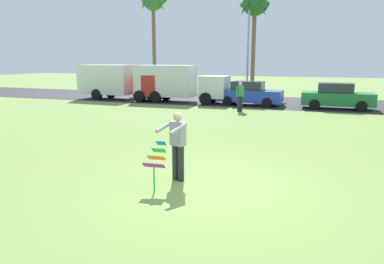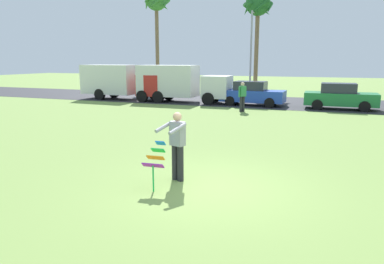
{
  "view_description": "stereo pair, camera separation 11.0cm",
  "coord_description": "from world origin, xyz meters",
  "px_view_note": "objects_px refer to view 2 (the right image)",
  "views": [
    {
      "loc": [
        2.37,
        -7.66,
        2.97
      ],
      "look_at": [
        -0.94,
        1.25,
        1.05
      ],
      "focal_mm": 33.29,
      "sensor_mm": 36.0,
      "label": 1
    },
    {
      "loc": [
        2.47,
        -7.62,
        2.97
      ],
      "look_at": [
        -0.94,
        1.25,
        1.05
      ],
      "focal_mm": 33.29,
      "sensor_mm": 36.0,
      "label": 2
    }
  ],
  "objects_px": {
    "kite_held": "(156,159)",
    "parked_car_blue": "(252,94)",
    "parked_truck_white_box": "(179,82)",
    "parked_car_green": "(340,97)",
    "palm_tree_left_near": "(156,5)",
    "parked_truck_red_cab": "(119,81)",
    "person_kite_flyer": "(177,144)",
    "person_walker_near": "(242,96)",
    "streetlight_pole": "(251,48)",
    "palm_tree_right_near": "(258,8)"
  },
  "relations": [
    {
      "from": "kite_held",
      "to": "parked_car_blue",
      "type": "relative_size",
      "value": 0.26
    },
    {
      "from": "kite_held",
      "to": "parked_truck_white_box",
      "type": "distance_m",
      "value": 17.7
    },
    {
      "from": "parked_car_blue",
      "to": "parked_car_green",
      "type": "relative_size",
      "value": 1.01
    },
    {
      "from": "parked_car_green",
      "to": "palm_tree_left_near",
      "type": "bearing_deg",
      "value": 151.39
    },
    {
      "from": "parked_car_blue",
      "to": "palm_tree_left_near",
      "type": "bearing_deg",
      "value": 141.3
    },
    {
      "from": "parked_truck_red_cab",
      "to": "parked_car_green",
      "type": "bearing_deg",
      "value": 0.0
    },
    {
      "from": "person_kite_flyer",
      "to": "kite_held",
      "type": "xyz_separation_m",
      "value": [
        -0.21,
        -0.76,
        -0.22
      ]
    },
    {
      "from": "parked_truck_red_cab",
      "to": "parked_car_green",
      "type": "height_order",
      "value": "parked_truck_red_cab"
    },
    {
      "from": "kite_held",
      "to": "person_walker_near",
      "type": "bearing_deg",
      "value": 94.6
    },
    {
      "from": "palm_tree_left_near",
      "to": "streetlight_pole",
      "type": "bearing_deg",
      "value": -12.6
    },
    {
      "from": "streetlight_pole",
      "to": "person_kite_flyer",
      "type": "bearing_deg",
      "value": -82.57
    },
    {
      "from": "kite_held",
      "to": "person_walker_near",
      "type": "height_order",
      "value": "person_walker_near"
    },
    {
      "from": "kite_held",
      "to": "palm_tree_right_near",
      "type": "height_order",
      "value": "palm_tree_right_near"
    },
    {
      "from": "palm_tree_left_near",
      "to": "palm_tree_right_near",
      "type": "height_order",
      "value": "palm_tree_left_near"
    },
    {
      "from": "parked_truck_white_box",
      "to": "parked_car_blue",
      "type": "xyz_separation_m",
      "value": [
        5.32,
        0.0,
        -0.64
      ]
    },
    {
      "from": "parked_car_green",
      "to": "streetlight_pole",
      "type": "xyz_separation_m",
      "value": [
        -7.04,
        7.05,
        3.22
      ]
    },
    {
      "from": "kite_held",
      "to": "parked_truck_white_box",
      "type": "bearing_deg",
      "value": 111.43
    },
    {
      "from": "parked_truck_red_cab",
      "to": "palm_tree_right_near",
      "type": "xyz_separation_m",
      "value": [
        8.82,
        8.26,
        5.94
      ]
    },
    {
      "from": "palm_tree_right_near",
      "to": "streetlight_pole",
      "type": "height_order",
      "value": "palm_tree_right_near"
    },
    {
      "from": "parked_car_blue",
      "to": "person_walker_near",
      "type": "height_order",
      "value": "person_walker_near"
    },
    {
      "from": "parked_truck_red_cab",
      "to": "palm_tree_left_near",
      "type": "xyz_separation_m",
      "value": [
        -1.34,
        9.28,
        6.87
      ]
    },
    {
      "from": "kite_held",
      "to": "streetlight_pole",
      "type": "distance_m",
      "value": 23.9
    },
    {
      "from": "parked_truck_white_box",
      "to": "parked_car_blue",
      "type": "distance_m",
      "value": 5.36
    },
    {
      "from": "palm_tree_right_near",
      "to": "person_walker_near",
      "type": "height_order",
      "value": "palm_tree_right_near"
    },
    {
      "from": "parked_truck_red_cab",
      "to": "palm_tree_right_near",
      "type": "relative_size",
      "value": 0.77
    },
    {
      "from": "kite_held",
      "to": "palm_tree_right_near",
      "type": "relative_size",
      "value": 0.12
    },
    {
      "from": "person_kite_flyer",
      "to": "parked_car_blue",
      "type": "relative_size",
      "value": 0.41
    },
    {
      "from": "parked_car_blue",
      "to": "palm_tree_left_near",
      "type": "relative_size",
      "value": 0.43
    },
    {
      "from": "parked_truck_red_cab",
      "to": "palm_tree_right_near",
      "type": "distance_m",
      "value": 13.46
    },
    {
      "from": "parked_truck_white_box",
      "to": "parked_car_blue",
      "type": "height_order",
      "value": "parked_truck_white_box"
    },
    {
      "from": "kite_held",
      "to": "palm_tree_left_near",
      "type": "bearing_deg",
      "value": 116.3
    },
    {
      "from": "person_walker_near",
      "to": "parked_car_green",
      "type": "bearing_deg",
      "value": 30.39
    },
    {
      "from": "kite_held",
      "to": "parked_truck_white_box",
      "type": "height_order",
      "value": "parked_truck_white_box"
    },
    {
      "from": "person_kite_flyer",
      "to": "streetlight_pole",
      "type": "bearing_deg",
      "value": 97.43
    },
    {
      "from": "parked_truck_white_box",
      "to": "streetlight_pole",
      "type": "bearing_deg",
      "value": 62.24
    },
    {
      "from": "kite_held",
      "to": "parked_car_green",
      "type": "relative_size",
      "value": 0.26
    },
    {
      "from": "palm_tree_right_near",
      "to": "streetlight_pole",
      "type": "distance_m",
      "value": 3.57
    },
    {
      "from": "parked_car_blue",
      "to": "parked_car_green",
      "type": "distance_m",
      "value": 5.43
    },
    {
      "from": "kite_held",
      "to": "parked_car_green",
      "type": "xyz_separation_m",
      "value": [
        4.28,
        16.46,
        0.04
      ]
    },
    {
      "from": "parked_car_green",
      "to": "person_kite_flyer",
      "type": "bearing_deg",
      "value": -104.53
    },
    {
      "from": "parked_truck_red_cab",
      "to": "parked_truck_white_box",
      "type": "relative_size",
      "value": 1.0
    },
    {
      "from": "parked_car_green",
      "to": "streetlight_pole",
      "type": "relative_size",
      "value": 0.6
    },
    {
      "from": "person_kite_flyer",
      "to": "parked_truck_white_box",
      "type": "distance_m",
      "value": 17.08
    },
    {
      "from": "parked_car_green",
      "to": "palm_tree_left_near",
      "type": "distance_m",
      "value": 20.77
    },
    {
      "from": "parked_truck_red_cab",
      "to": "palm_tree_left_near",
      "type": "distance_m",
      "value": 11.62
    },
    {
      "from": "kite_held",
      "to": "person_kite_flyer",
      "type": "bearing_deg",
      "value": 74.31
    },
    {
      "from": "parked_car_green",
      "to": "palm_tree_right_near",
      "type": "bearing_deg",
      "value": 129.64
    },
    {
      "from": "palm_tree_left_near",
      "to": "kite_held",
      "type": "bearing_deg",
      "value": -63.7
    },
    {
      "from": "parked_truck_white_box",
      "to": "person_walker_near",
      "type": "height_order",
      "value": "parked_truck_white_box"
    },
    {
      "from": "parked_truck_white_box",
      "to": "parked_car_green",
      "type": "height_order",
      "value": "parked_truck_white_box"
    }
  ]
}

